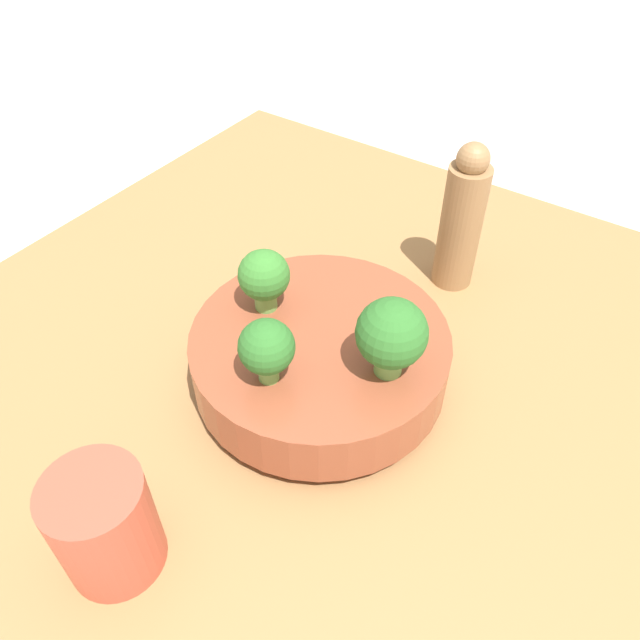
% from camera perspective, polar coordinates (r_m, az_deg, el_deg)
% --- Properties ---
extents(ground_plane, '(6.00, 6.00, 0.00)m').
position_cam_1_polar(ground_plane, '(0.68, -0.17, -5.83)').
color(ground_plane, silver).
extents(table, '(0.83, 0.85, 0.04)m').
position_cam_1_polar(table, '(0.66, -0.17, -4.78)').
color(table, '#9E7042').
rests_on(table, ground_plane).
extents(bowl, '(0.25, 0.25, 0.07)m').
position_cam_1_polar(bowl, '(0.60, -0.00, -3.34)').
color(bowl, brown).
rests_on(bowl, table).
extents(broccoli_floret_left, '(0.05, 0.05, 0.06)m').
position_cam_1_polar(broccoli_floret_left, '(0.59, -5.14, 3.95)').
color(broccoli_floret_left, '#6BA34C').
rests_on(broccoli_floret_left, bowl).
extents(broccoli_floret_right, '(0.06, 0.06, 0.08)m').
position_cam_1_polar(broccoli_floret_right, '(0.52, 6.56, -1.37)').
color(broccoli_floret_right, '#6BA34C').
rests_on(broccoli_floret_right, bowl).
extents(broccoli_floret_front, '(0.05, 0.05, 0.06)m').
position_cam_1_polar(broccoli_floret_front, '(0.52, -4.90, -2.58)').
color(broccoli_floret_front, '#6BA34C').
rests_on(broccoli_floret_front, bowl).
extents(cup, '(0.08, 0.08, 0.10)m').
position_cam_1_polar(cup, '(0.51, -19.07, -17.31)').
color(cup, '#C64C38').
rests_on(cup, table).
extents(pepper_mill, '(0.05, 0.05, 0.18)m').
position_cam_1_polar(pepper_mill, '(0.71, 12.83, 8.89)').
color(pepper_mill, '#997047').
rests_on(pepper_mill, table).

